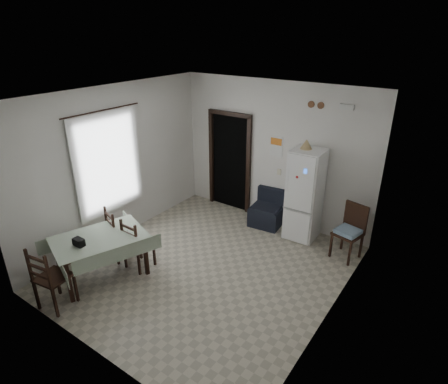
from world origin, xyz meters
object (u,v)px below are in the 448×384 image
object	(u,v)px
dining_table	(102,257)
dining_chair_far_left	(122,232)
navy_seat	(267,208)
dining_chair_far_right	(138,243)
fridge	(305,195)
dining_chair_near_head	(53,276)
corner_chair	(348,233)

from	to	relation	value
dining_table	dining_chair_far_left	xyz separation A→B (m)	(-0.17, 0.58, 0.12)
navy_seat	dining_table	distance (m)	3.36
dining_chair_far_left	dining_chair_far_right	distance (m)	0.48
dining_chair_far_right	navy_seat	bearing A→B (deg)	-111.12
navy_seat	dining_chair_far_right	size ratio (longest dim) A/B	0.80
fridge	dining_table	xyz separation A→B (m)	(-2.15, -3.07, -0.52)
dining_chair_far_right	dining_chair_far_left	bearing A→B (deg)	-4.54
dining_chair_far_right	dining_chair_near_head	distance (m)	1.42
navy_seat	dining_chair_far_right	xyz separation A→B (m)	(-1.05, -2.54, 0.09)
dining_chair_far_right	dining_chair_near_head	bearing A→B (deg)	80.29
navy_seat	dining_chair_near_head	bearing A→B (deg)	-114.79
fridge	dining_chair_far_right	distance (m)	3.17
dining_table	dining_chair_far_right	size ratio (longest dim) A/B	1.51
corner_chair	dining_chair_far_right	bearing A→B (deg)	-127.43
corner_chair	dining_chair_far_right	size ratio (longest dim) A/B	1.07
fridge	corner_chair	size ratio (longest dim) A/B	1.78
dining_table	dining_chair_far_left	bearing A→B (deg)	127.14
dining_chair_far_left	dining_chair_far_right	size ratio (longest dim) A/B	1.04
fridge	dining_table	world-z (taller)	fridge
fridge	dining_chair_far_right	size ratio (longest dim) A/B	1.90
dining_table	dining_chair_far_left	world-z (taller)	dining_chair_far_left
fridge	dining_table	size ratio (longest dim) A/B	1.26
dining_chair_far_left	dining_chair_near_head	distance (m)	1.45
dining_chair_near_head	dining_chair_far_right	bearing A→B (deg)	-109.90
dining_table	dining_chair_near_head	distance (m)	0.87
dining_table	navy_seat	bearing A→B (deg)	86.80
navy_seat	dining_chair_far_right	world-z (taller)	dining_chair_far_right
dining_table	fridge	bearing A→B (deg)	75.68
navy_seat	dining_table	bearing A→B (deg)	-119.98
fridge	dining_chair_far_right	world-z (taller)	fridge
dining_chair_near_head	dining_chair_far_left	bearing A→B (deg)	-90.83
navy_seat	dining_chair_far_right	distance (m)	2.75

